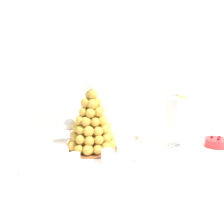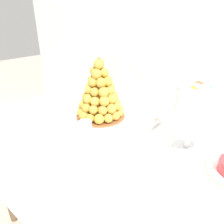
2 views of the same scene
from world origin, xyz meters
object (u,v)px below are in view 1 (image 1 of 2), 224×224
Objects in this scene: dessert_cup_left at (43,160)px; serving_tray at (91,153)px; dessert_cup_mid_left at (74,159)px; wine_glass at (70,124)px; creme_brulee_ramekin at (58,151)px; fruit_tart_plate at (216,144)px; croquembouche at (92,124)px; dessert_cup_mid_right at (139,155)px; dessert_cup_centre at (108,157)px; macaron_goblet at (180,115)px.

serving_tray is at bearing 32.38° from dessert_cup_left.
dessert_cup_mid_left is 0.33× the size of wine_glass.
wine_glass reaches higher than creme_brulee_ramekin.
serving_tray is 2.88× the size of fruit_tart_plate.
croquembouche is at bearing 64.57° from dessert_cup_mid_left.
dessert_cup_left is at bearing -109.47° from creme_brulee_ramekin.
dessert_cup_left is 1.05× the size of dessert_cup_mid_right.
wine_glass reaches higher than dessert_cup_centre.
fruit_tart_plate is at bearing -13.72° from macaron_goblet.
dessert_cup_left is 0.12m from dessert_cup_mid_left.
dessert_cup_mid_right is 0.41m from wine_glass.
wine_glass is at bearing 71.92° from dessert_cup_left.
macaron_goblet reaches higher than dessert_cup_centre.
croquembouche reaches higher than wine_glass.
croquembouche is at bearing 80.99° from serving_tray.
dessert_cup_mid_left is 0.14m from dessert_cup_centre.
dessert_cup_left is 0.96× the size of dessert_cup_centre.
macaron_goblet reaches higher than dessert_cup_mid_right.
dessert_cup_mid_right reaches higher than dessert_cup_mid_left.
dessert_cup_left is at bearing -177.99° from dessert_cup_mid_right.
croquembouche is 0.27m from dessert_cup_mid_right.
dessert_cup_left is 1.10× the size of dessert_cup_mid_left.
fruit_tart_plate is (0.62, -0.03, -0.12)m from croquembouche.
wine_glass is (-0.17, 0.27, 0.08)m from dessert_cup_centre.
macaron_goblet is at bearing 2.32° from croquembouche.
macaron_goblet is at bearing 166.28° from fruit_tart_plate.
creme_brulee_ramekin is (0.04, 0.13, -0.01)m from dessert_cup_left.
dessert_cup_centre is 0.58m from fruit_tart_plate.
serving_tray is at bearing 118.81° from dessert_cup_centre.
dessert_cup_centre is (0.14, 0.00, 0.00)m from dessert_cup_mid_left.
serving_tray is 10.34× the size of dessert_cup_mid_right.
dessert_cup_mid_left is 0.19× the size of macaron_goblet.
dessert_cup_mid_right is at bearing -17.51° from creme_brulee_ramekin.
dessert_cup_mid_left is at bearing -160.41° from macaron_goblet.
fruit_tart_plate is 1.23× the size of wine_glass.
dessert_cup_centre is (0.26, 0.00, 0.00)m from dessert_cup_left.
dessert_cup_mid_left is at bearing -83.42° from wine_glass.
dessert_cup_mid_left is at bearing -57.92° from creme_brulee_ramekin.
dessert_cup_mid_right is at bearing -37.93° from croquembouche.
macaron_goblet reaches higher than dessert_cup_mid_left.
dessert_cup_mid_left is at bearing -179.12° from dessert_cup_centre.
serving_tray is 0.21m from wine_glass.
macaron_goblet is at bearing 7.81° from serving_tray.
macaron_goblet is at bearing 19.59° from dessert_cup_mid_left.
macaron_goblet reaches higher than fruit_tart_plate.
wine_glass is (-0.55, 0.09, -0.05)m from macaron_goblet.
croquembouche is at bearing 177.55° from fruit_tart_plate.
serving_tray is 0.23m from dessert_cup_mid_right.
dessert_cup_centre is at bearing -61.19° from serving_tray.
fruit_tart_plate is (0.77, 0.01, -0.00)m from creme_brulee_ramekin.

